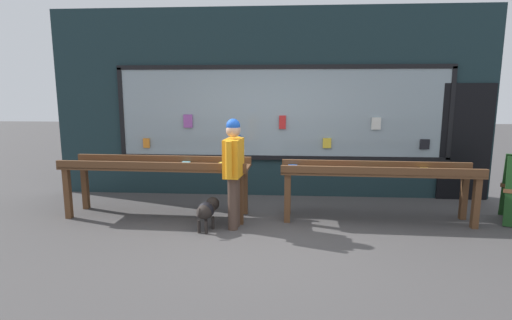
{
  "coord_description": "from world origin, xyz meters",
  "views": [
    {
      "loc": [
        0.28,
        -5.09,
        1.96
      ],
      "look_at": [
        -0.13,
        0.71,
        0.96
      ],
      "focal_mm": 28.0,
      "sensor_mm": 36.0,
      "label": 1
    }
  ],
  "objects_px": {
    "display_table_left": "(157,169)",
    "small_dog": "(207,210)",
    "person_browsing": "(234,166)",
    "display_table_right": "(378,175)"
  },
  "relations": [
    {
      "from": "display_table_left",
      "to": "small_dog",
      "type": "height_order",
      "value": "display_table_left"
    },
    {
      "from": "person_browsing",
      "to": "small_dog",
      "type": "height_order",
      "value": "person_browsing"
    },
    {
      "from": "display_table_right",
      "to": "small_dog",
      "type": "xyz_separation_m",
      "value": [
        -2.5,
        -0.59,
        -0.42
      ]
    },
    {
      "from": "display_table_right",
      "to": "display_table_left",
      "type": "bearing_deg",
      "value": -179.95
    },
    {
      "from": "person_browsing",
      "to": "small_dog",
      "type": "relative_size",
      "value": 2.78
    },
    {
      "from": "small_dog",
      "to": "display_table_left",
      "type": "bearing_deg",
      "value": 72.18
    },
    {
      "from": "display_table_left",
      "to": "person_browsing",
      "type": "height_order",
      "value": "person_browsing"
    },
    {
      "from": "display_table_right",
      "to": "person_browsing",
      "type": "distance_m",
      "value": 2.19
    },
    {
      "from": "small_dog",
      "to": "person_browsing",
      "type": "bearing_deg",
      "value": -56.54
    },
    {
      "from": "display_table_right",
      "to": "person_browsing",
      "type": "relative_size",
      "value": 1.85
    }
  ]
}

